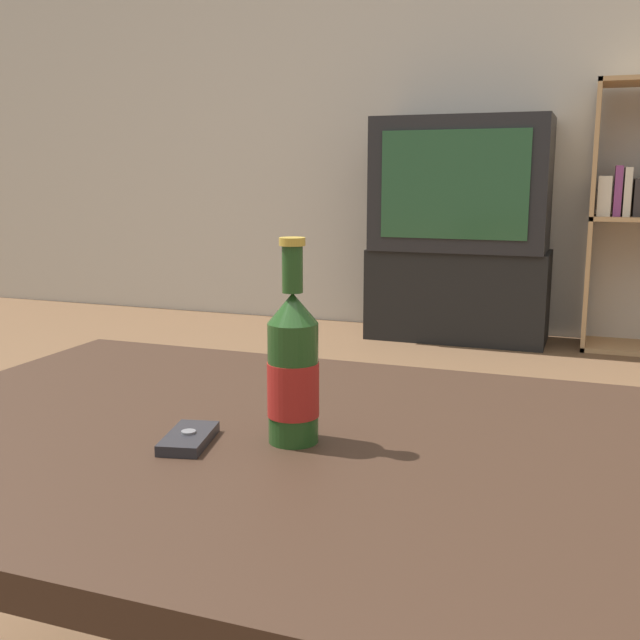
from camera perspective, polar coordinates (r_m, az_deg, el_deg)
back_wall at (r=3.95m, az=14.58°, el=17.96°), size 8.00×0.05×2.60m
coffee_table at (r=1.05m, az=-5.63°, el=-11.53°), size 1.08×0.82×0.46m
tv_stand at (r=3.74m, az=10.44°, el=1.93°), size 0.86×0.36×0.44m
television at (r=3.69m, az=10.72°, el=10.12°), size 0.82×0.42×0.62m
beer_bottle at (r=0.95m, az=-2.07°, el=-3.78°), size 0.07×0.07×0.26m
cell_phone at (r=0.98m, az=-9.97°, el=-8.86°), size 0.07×0.11×0.02m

